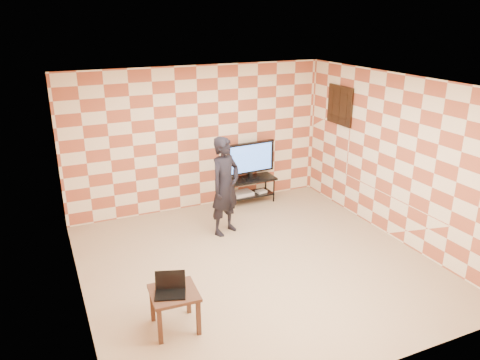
{
  "coord_description": "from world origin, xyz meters",
  "views": [
    {
      "loc": [
        -2.78,
        -5.57,
        3.6
      ],
      "look_at": [
        0.0,
        0.6,
        1.15
      ],
      "focal_mm": 35.0,
      "sensor_mm": 36.0,
      "label": 1
    }
  ],
  "objects_px": {
    "side_table": "(174,298)",
    "person": "(225,186)",
    "tv": "(251,159)",
    "tv_stand": "(250,185)"
  },
  "relations": [
    {
      "from": "person",
      "to": "tv",
      "type": "bearing_deg",
      "value": 20.77
    },
    {
      "from": "side_table",
      "to": "tv",
      "type": "bearing_deg",
      "value": 51.76
    },
    {
      "from": "person",
      "to": "tv_stand",
      "type": "bearing_deg",
      "value": 20.85
    },
    {
      "from": "tv",
      "to": "person",
      "type": "xyz_separation_m",
      "value": [
        -0.97,
        -1.05,
        -0.06
      ]
    },
    {
      "from": "tv",
      "to": "side_table",
      "type": "distance_m",
      "value": 4.1
    },
    {
      "from": "tv",
      "to": "person",
      "type": "relative_size",
      "value": 0.6
    },
    {
      "from": "side_table",
      "to": "person",
      "type": "relative_size",
      "value": 0.34
    },
    {
      "from": "tv_stand",
      "to": "side_table",
      "type": "height_order",
      "value": "same"
    },
    {
      "from": "tv_stand",
      "to": "person",
      "type": "relative_size",
      "value": 0.58
    },
    {
      "from": "side_table",
      "to": "person",
      "type": "bearing_deg",
      "value": 54.23
    }
  ]
}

